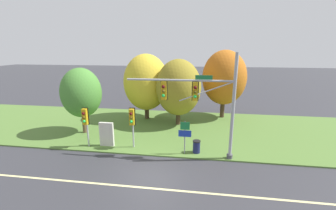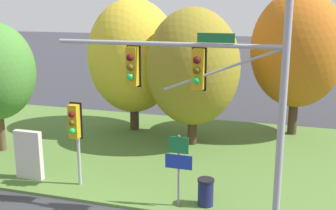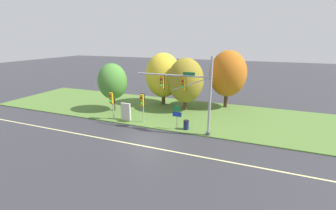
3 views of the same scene
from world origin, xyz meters
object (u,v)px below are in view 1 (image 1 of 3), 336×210
(traffic_signal_mast, at_px, (203,99))
(pedestrian_signal_near_kerb, at_px, (132,119))
(tree_left_of_mast, at_px, (146,82))
(trash_bin, at_px, (197,147))
(pedestrian_signal_further_along, at_px, (85,119))
(route_sign_post, at_px, (185,133))
(info_kiosk, at_px, (107,134))
(tree_nearest_road, at_px, (81,93))
(tree_behind_signpost, at_px, (178,88))
(tree_mid_verge, at_px, (224,78))

(traffic_signal_mast, height_order, pedestrian_signal_near_kerb, traffic_signal_mast)
(tree_left_of_mast, bearing_deg, trash_bin, -53.84)
(pedestrian_signal_further_along, relative_size, trash_bin, 3.37)
(route_sign_post, distance_m, info_kiosk, 6.15)
(traffic_signal_mast, relative_size, info_kiosk, 3.85)
(tree_nearest_road, relative_size, tree_left_of_mast, 0.85)
(traffic_signal_mast, xyz_separation_m, tree_behind_signpost, (-2.30, 6.61, -0.43))
(tree_left_of_mast, distance_m, tree_behind_signpost, 3.84)
(trash_bin, bearing_deg, pedestrian_signal_near_kerb, 178.89)
(route_sign_post, bearing_deg, traffic_signal_mast, -11.14)
(tree_left_of_mast, xyz_separation_m, info_kiosk, (-1.45, -7.31, -2.98))
(info_kiosk, distance_m, trash_bin, 6.96)
(route_sign_post, relative_size, tree_behind_signpost, 0.38)
(route_sign_post, bearing_deg, tree_mid_verge, 69.93)
(route_sign_post, bearing_deg, tree_behind_signpost, 99.88)
(pedestrian_signal_further_along, height_order, tree_nearest_road, tree_nearest_road)
(info_kiosk, bearing_deg, traffic_signal_mast, -6.01)
(traffic_signal_mast, height_order, tree_behind_signpost, traffic_signal_mast)
(pedestrian_signal_near_kerb, height_order, route_sign_post, pedestrian_signal_near_kerb)
(pedestrian_signal_near_kerb, relative_size, tree_behind_signpost, 0.49)
(tree_behind_signpost, xyz_separation_m, tree_mid_verge, (4.56, 3.07, 0.63))
(traffic_signal_mast, bearing_deg, pedestrian_signal_near_kerb, 172.80)
(traffic_signal_mast, distance_m, info_kiosk, 8.00)
(traffic_signal_mast, bearing_deg, info_kiosk, 173.99)
(tree_nearest_road, xyz_separation_m, tree_left_of_mast, (4.59, 4.91, 0.27))
(pedestrian_signal_near_kerb, height_order, pedestrian_signal_further_along, pedestrian_signal_near_kerb)
(tree_left_of_mast, height_order, trash_bin, tree_left_of_mast)
(traffic_signal_mast, bearing_deg, tree_mid_verge, 76.88)
(route_sign_post, distance_m, tree_left_of_mast, 9.41)
(traffic_signal_mast, height_order, route_sign_post, traffic_signal_mast)
(traffic_signal_mast, height_order, tree_mid_verge, tree_mid_verge)
(tree_left_of_mast, relative_size, tree_mid_verge, 0.95)
(pedestrian_signal_near_kerb, relative_size, pedestrian_signal_further_along, 1.01)
(info_kiosk, bearing_deg, trash_bin, -1.71)
(pedestrian_signal_further_along, relative_size, route_sign_post, 1.27)
(trash_bin, bearing_deg, info_kiosk, 178.29)
(tree_nearest_road, bearing_deg, traffic_signal_mast, -16.90)
(route_sign_post, bearing_deg, tree_nearest_road, 162.38)
(tree_behind_signpost, height_order, trash_bin, tree_behind_signpost)
(route_sign_post, distance_m, tree_behind_signpost, 6.81)
(pedestrian_signal_further_along, distance_m, trash_bin, 8.52)
(tree_mid_verge, bearing_deg, pedestrian_signal_near_kerb, -129.45)
(traffic_signal_mast, distance_m, tree_nearest_road, 10.92)
(pedestrian_signal_near_kerb, distance_m, tree_behind_signpost, 6.76)
(traffic_signal_mast, relative_size, pedestrian_signal_near_kerb, 2.32)
(traffic_signal_mast, bearing_deg, trash_bin, 121.82)
(traffic_signal_mast, bearing_deg, pedestrian_signal_further_along, 178.02)
(tree_behind_signpost, bearing_deg, pedestrian_signal_further_along, -135.30)
(info_kiosk, bearing_deg, route_sign_post, -4.99)
(route_sign_post, relative_size, trash_bin, 2.65)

